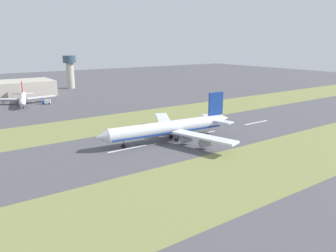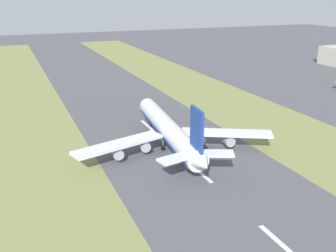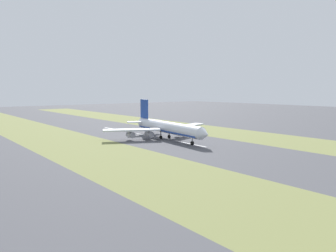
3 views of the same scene
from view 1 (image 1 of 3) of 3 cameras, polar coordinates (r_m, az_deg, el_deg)
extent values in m
plane|color=#4C4C51|center=(150.57, 1.49, -2.24)|extent=(800.00, 800.00, 0.00)
cube|color=olive|center=(119.36, 14.50, -7.24)|extent=(40.00, 600.00, 0.01)
cube|color=olive|center=(187.46, -6.69, 1.00)|extent=(40.00, 600.00, 0.01)
cube|color=silver|center=(187.20, 15.11, 0.58)|extent=(1.20, 18.00, 0.01)
cube|color=silver|center=(159.40, 5.76, -1.36)|extent=(1.20, 18.00, 0.01)
cube|color=silver|center=(137.75, -7.03, -3.94)|extent=(1.20, 18.00, 0.01)
cylinder|color=silver|center=(145.35, 0.00, -0.31)|extent=(11.70, 56.32, 6.00)
cone|color=silver|center=(133.78, -11.51, -1.90)|extent=(6.36, 5.58, 5.88)
cone|color=silver|center=(162.05, 9.63, 1.32)|extent=(5.69, 6.49, 5.10)
cube|color=navy|center=(145.78, 0.00, -0.93)|extent=(11.17, 54.06, 0.70)
cube|color=silver|center=(135.03, 6.30, -1.94)|extent=(29.53, 13.82, 0.90)
cube|color=silver|center=(163.84, -0.76, 1.06)|extent=(28.44, 18.86, 0.90)
cylinder|color=#93939E|center=(140.77, 3.20, -2.24)|extent=(3.67, 5.10, 3.20)
cylinder|color=#93939E|center=(135.51, 6.49, -2.97)|extent=(3.67, 5.10, 3.20)
cylinder|color=#93939E|center=(155.70, -0.32, -0.58)|extent=(3.67, 5.10, 3.20)
cylinder|color=#93939E|center=(164.97, -0.75, 0.27)|extent=(3.67, 5.10, 3.20)
cube|color=navy|center=(157.47, 8.32, 3.86)|extent=(1.61, 8.04, 11.00)
cube|color=silver|center=(154.78, 9.45, 0.79)|extent=(10.70, 6.40, 0.60)
cube|color=silver|center=(163.28, 7.06, 1.58)|extent=(10.93, 8.07, 0.60)
cylinder|color=#59595E|center=(137.71, -7.78, -2.88)|extent=(0.50, 0.50, 3.20)
cylinder|color=black|center=(138.19, -7.75, -3.51)|extent=(1.08, 1.88, 1.80)
cylinder|color=#59595E|center=(145.60, 1.53, -1.80)|extent=(0.50, 0.50, 3.20)
cylinder|color=black|center=(146.05, 1.53, -2.40)|extent=(1.08, 1.88, 1.80)
cylinder|color=#59595E|center=(149.93, 0.52, -1.31)|extent=(0.50, 0.50, 3.20)
cylinder|color=black|center=(150.37, 0.52, -1.90)|extent=(1.08, 1.88, 1.80)
cylinder|color=#B2AD9E|center=(330.25, -16.63, 8.40)|extent=(7.00, 7.00, 24.18)
cylinder|color=#334756|center=(329.16, -16.83, 11.08)|extent=(12.00, 12.00, 6.82)
cylinder|color=silver|center=(254.90, -23.98, 4.42)|extent=(40.15, 12.52, 4.30)
cone|color=silver|center=(233.32, -24.02, 3.60)|extent=(4.38, 4.86, 4.21)
cone|color=silver|center=(276.79, -23.96, 5.24)|extent=(4.96, 4.47, 3.65)
cube|color=red|center=(255.08, -23.96, 4.16)|extent=(38.53, 11.98, 0.50)
cube|color=silver|center=(260.14, -21.20, 4.72)|extent=(7.86, 21.21, 0.64)
cube|color=silver|center=(260.68, -26.71, 4.18)|extent=(15.17, 19.64, 0.64)
cylinder|color=#93939E|center=(258.04, -22.50, 4.13)|extent=(3.84, 2.96, 2.29)
cylinder|color=#93939E|center=(260.62, -21.09, 4.36)|extent=(3.84, 2.96, 2.29)
cylinder|color=#93939E|center=(258.32, -25.35, 3.85)|extent=(3.84, 2.96, 2.29)
cylinder|color=#93939E|center=(261.17, -26.74, 3.80)|extent=(3.84, 2.96, 2.29)
cube|color=red|center=(272.53, -24.09, 6.28)|extent=(5.73, 1.75, 7.88)
cube|color=silver|center=(273.17, -23.15, 5.25)|extent=(3.89, 7.46, 0.43)
cube|color=silver|center=(273.33, -24.80, 5.08)|extent=(6.31, 7.78, 0.43)
cylinder|color=#59595E|center=(240.28, -23.94, 3.24)|extent=(0.36, 0.36, 2.29)
cylinder|color=black|center=(240.48, -23.92, 2.98)|extent=(1.40, 0.90, 1.29)
cylinder|color=#59595E|center=(257.40, -23.51, 3.95)|extent=(0.36, 0.36, 2.29)
cylinder|color=black|center=(257.58, -23.48, 3.70)|extent=(1.40, 0.90, 1.29)
cylinder|color=#59595E|center=(257.48, -24.33, 3.87)|extent=(0.36, 0.36, 2.29)
cylinder|color=black|center=(257.66, -24.31, 3.62)|extent=(1.40, 0.90, 1.29)
cube|color=#1E51B2|center=(250.74, -20.90, 3.89)|extent=(2.80, 2.70, 2.00)
cube|color=silver|center=(250.24, -20.22, 4.00)|extent=(3.58, 4.54, 2.60)
cylinder|color=black|center=(249.84, -20.91, 3.62)|extent=(0.71, 1.06, 1.00)
cylinder|color=black|center=(251.98, -20.84, 3.71)|extent=(0.71, 1.06, 1.00)
cylinder|color=black|center=(249.21, -19.96, 3.68)|extent=(0.71, 1.06, 1.00)
cylinder|color=black|center=(251.36, -19.89, 3.77)|extent=(0.71, 1.06, 1.00)
cube|color=#B2231E|center=(257.53, -20.31, 4.03)|extent=(1.93, 4.45, 0.90)
cube|color=#B2231E|center=(257.44, -20.28, 4.22)|extent=(1.60, 2.47, 0.80)
cylinder|color=black|center=(256.36, -20.55, 3.86)|extent=(0.26, 0.67, 0.66)
cylinder|color=black|center=(258.07, -20.66, 3.92)|extent=(0.26, 0.67, 0.66)
cylinder|color=black|center=(257.14, -19.94, 3.95)|extent=(0.26, 0.67, 0.66)
cylinder|color=black|center=(258.85, -20.06, 4.00)|extent=(0.26, 0.67, 0.66)
camera|label=2|loc=(204.10, 36.42, 13.16)|focal=42.00mm
camera|label=3|loc=(227.28, -48.45, 5.26)|focal=35.00mm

